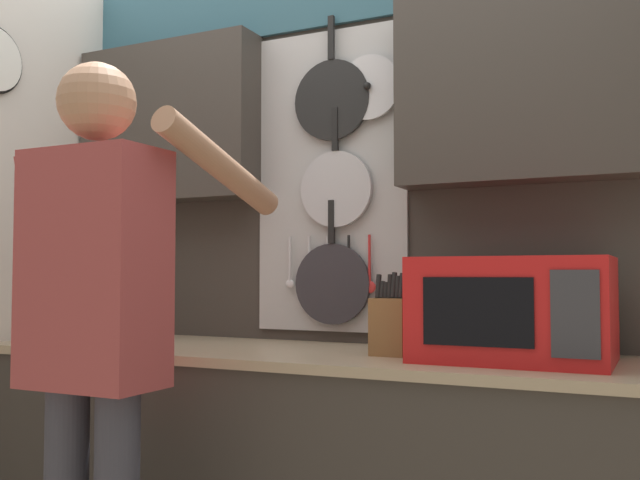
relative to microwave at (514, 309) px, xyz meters
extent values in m
cube|color=tan|center=(-0.71, -0.01, -0.16)|extent=(2.21, 0.63, 0.03)
cube|color=#38332D|center=(-0.71, 0.31, 0.13)|extent=(2.78, 0.04, 2.42)
cube|color=#38332D|center=(-1.41, 0.21, 0.71)|extent=(0.79, 0.16, 0.64)
cube|color=#38332D|center=(-0.02, 0.21, 0.71)|extent=(0.79, 0.16, 0.64)
cube|color=#B2B2B2|center=(-0.71, 0.28, 0.45)|extent=(0.60, 0.01, 1.12)
cylinder|color=black|center=(-0.70, 0.26, 0.74)|extent=(0.30, 0.02, 0.30)
cube|color=black|center=(-0.70, 0.25, 0.97)|extent=(0.02, 0.02, 0.16)
cylinder|color=#B7B7BC|center=(-0.68, 0.26, 0.41)|extent=(0.28, 0.02, 0.28)
cube|color=black|center=(-0.68, 0.25, 0.63)|extent=(0.02, 0.02, 0.16)
cylinder|color=#2D2D33|center=(-0.70, 0.26, 0.06)|extent=(0.29, 0.02, 0.29)
cube|color=black|center=(-0.70, 0.25, 0.29)|extent=(0.02, 0.02, 0.16)
cylinder|color=silver|center=(-0.55, 0.26, 0.77)|extent=(0.24, 0.01, 0.24)
sphere|color=black|center=(-0.55, 0.24, 0.77)|extent=(0.03, 0.03, 0.03)
cylinder|color=silver|center=(-0.87, 0.26, 0.16)|extent=(0.01, 0.01, 0.17)
ellipsoid|color=silver|center=(-0.87, 0.26, 0.06)|extent=(0.04, 0.01, 0.03)
cylinder|color=silver|center=(-0.79, 0.26, 0.14)|extent=(0.01, 0.01, 0.21)
ellipsoid|color=silver|center=(-0.79, 0.26, 0.01)|extent=(0.05, 0.01, 0.05)
cylinder|color=silver|center=(-0.71, 0.26, 0.14)|extent=(0.01, 0.01, 0.21)
ellipsoid|color=silver|center=(-0.71, 0.26, 0.02)|extent=(0.05, 0.01, 0.04)
cylinder|color=black|center=(-0.63, 0.26, 0.13)|extent=(0.01, 0.01, 0.23)
ellipsoid|color=black|center=(-0.63, 0.26, 0.00)|extent=(0.04, 0.01, 0.03)
cylinder|color=red|center=(-0.55, 0.26, 0.15)|extent=(0.01, 0.01, 0.17)
ellipsoid|color=red|center=(-0.55, 0.26, 0.05)|extent=(0.05, 0.01, 0.04)
cube|color=red|center=(0.00, 0.00, 0.00)|extent=(0.54, 0.39, 0.30)
cube|color=black|center=(-0.06, -0.20, 0.00)|extent=(0.30, 0.01, 0.18)
cube|color=#333338|center=(0.19, -0.20, 0.00)|extent=(0.12, 0.01, 0.22)
cube|color=brown|center=(-0.37, 0.00, -0.06)|extent=(0.11, 0.15, 0.18)
cylinder|color=black|center=(-0.41, -0.03, 0.06)|extent=(0.02, 0.03, 0.07)
cylinder|color=black|center=(-0.39, -0.03, 0.05)|extent=(0.02, 0.03, 0.05)
cylinder|color=black|center=(-0.38, -0.03, 0.05)|extent=(0.02, 0.02, 0.05)
cylinder|color=black|center=(-0.37, -0.03, 0.06)|extent=(0.02, 0.03, 0.07)
cylinder|color=black|center=(-0.35, -0.03, 0.07)|extent=(0.02, 0.04, 0.08)
cylinder|color=black|center=(-0.34, -0.03, 0.06)|extent=(0.02, 0.03, 0.07)
cylinder|color=black|center=(-0.33, -0.03, 0.07)|extent=(0.02, 0.03, 0.08)
cylinder|color=white|center=(-1.49, 0.00, -0.08)|extent=(0.11, 0.11, 0.14)
cylinder|color=silver|center=(-1.52, -0.01, 0.05)|extent=(0.06, 0.03, 0.28)
cylinder|color=black|center=(-1.49, 0.01, 0.02)|extent=(0.02, 0.02, 0.23)
cylinder|color=silver|center=(-1.51, 0.00, 0.00)|extent=(0.03, 0.03, 0.19)
cylinder|color=silver|center=(-1.48, 0.02, 0.00)|extent=(0.04, 0.04, 0.19)
cylinder|color=red|center=(-1.49, 0.00, 0.05)|extent=(0.06, 0.02, 0.29)
cylinder|color=tan|center=(-1.51, 0.00, 0.03)|extent=(0.04, 0.01, 0.24)
cube|color=#993D3D|center=(-1.02, -0.60, 0.12)|extent=(0.38, 0.22, 0.65)
sphere|color=#A87A5B|center=(-1.02, -0.60, 0.58)|extent=(0.22, 0.22, 0.22)
cylinder|color=#993D3D|center=(-1.25, -0.57, 0.16)|extent=(0.08, 0.19, 0.58)
cylinder|color=#A87A5B|center=(-0.79, -0.33, 0.42)|extent=(0.08, 0.58, 0.25)
camera|label=1|loc=(0.39, -2.10, 0.10)|focal=40.00mm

